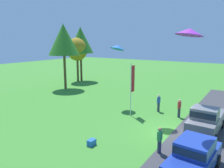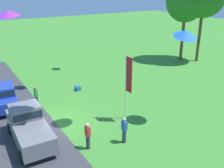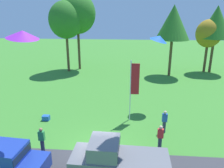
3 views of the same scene
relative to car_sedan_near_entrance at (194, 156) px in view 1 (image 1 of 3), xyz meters
The scene contains 14 objects.
ground_plane 5.27m from the car_sedan_near_entrance, 30.65° to the left, with size 120.00×120.00×0.00m, color #3D842D.
pavement_strip 4.57m from the car_sedan_near_entrance, ahead, with size 36.00×4.40×0.06m, color #38383D.
car_sedan_near_entrance is the anchor object (origin of this frame).
car_pickup_by_flagpole 5.76m from the car_sedan_near_entrance, ahead, with size 5.05×2.16×2.14m.
person_beside_suv 2.51m from the car_sedan_near_entrance, 64.53° to the left, with size 0.36×0.24×1.71m.
person_watching_sky 10.38m from the car_sedan_near_entrance, 30.85° to the left, with size 0.36×0.24×1.71m.
person_on_lawn 8.91m from the car_sedan_near_entrance, 20.62° to the left, with size 0.36×0.24×1.71m.
tree_center_back 24.67m from the car_sedan_near_entrance, 60.48° to the left, with size 4.41×4.41×9.32m.
tree_far_right 29.23m from the car_sedan_near_entrance, 53.40° to the left, with size 3.54×3.54×7.47m.
tree_left_of_center 29.83m from the car_sedan_near_entrance, 52.05° to the left, with size 4.39×4.39×9.26m.
flag_banner 9.96m from the car_sedan_near_entrance, 46.94° to the left, with size 0.71×0.08×4.93m.
cooler_box 6.52m from the car_sedan_near_entrance, 92.91° to the left, with size 0.56×0.40×0.40m, color blue.
kite_delta_high_left 14.25m from the car_sedan_near_entrance, 48.80° to the left, with size 1.50×1.50×0.44m, color blue.
kite_delta_high_right 6.51m from the car_sedan_near_entrance, 35.94° to the left, with size 1.50×1.50×0.37m, color purple.
Camera 1 is at (-15.42, -4.68, 6.84)m, focal length 35.00 mm.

